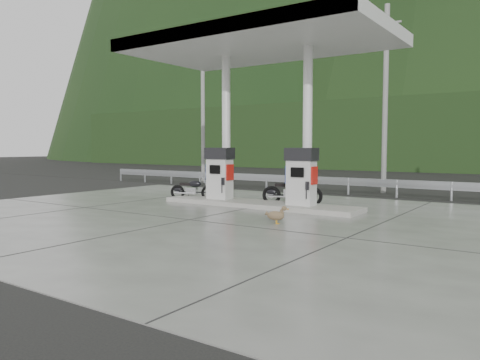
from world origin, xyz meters
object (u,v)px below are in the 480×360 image
Objects in this scene: gas_pump_right at (301,177)px; motorcycle_left at (193,189)px; duck at (276,216)px; gas_pump_left at (220,173)px; motorcycle_right at (292,192)px.

motorcycle_left is (-4.63, 0.22, -0.66)m from gas_pump_right.
gas_pump_right is 3.22× the size of duck.
gas_pump_left is 3.22× the size of duck.
gas_pump_left is at bearing -29.25° from motorcycle_left.
duck is at bearing -49.44° from motorcycle_left.
motorcycle_right is at bearing 97.65° from duck.
motorcycle_left is 0.86× the size of motorcycle_right.
gas_pump_right is 0.94× the size of motorcycle_right.
motorcycle_right is at bearing 131.24° from gas_pump_right.
gas_pump_left is 1.59m from motorcycle_left.
duck is (0.66, -2.72, -0.85)m from gas_pump_right.
gas_pump_right is at bearing -23.09° from motorcycle_left.
gas_pump_left is at bearing -178.69° from motorcycle_right.
gas_pump_right is (3.20, 0.00, 0.00)m from gas_pump_left.
motorcycle_right is at bearing -9.75° from motorcycle_left.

